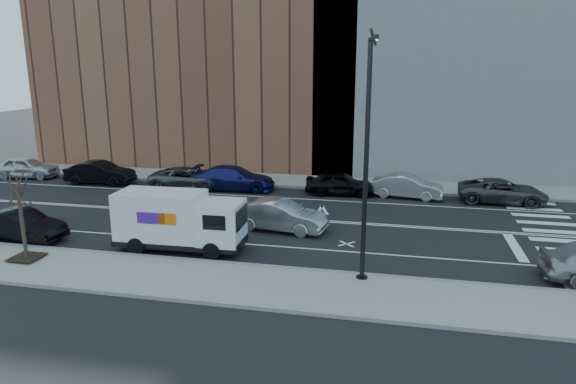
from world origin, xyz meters
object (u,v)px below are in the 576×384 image
at_px(fedex_van, 179,220).
at_px(driving_sedan, 280,216).
at_px(far_parked_b, 100,173).
at_px(far_parked_a, 26,167).

bearing_deg(fedex_van, driving_sedan, 42.42).
distance_m(fedex_van, far_parked_b, 15.47).
height_order(far_parked_a, far_parked_b, far_parked_b).
distance_m(far_parked_a, far_parked_b, 6.39).
bearing_deg(far_parked_a, far_parked_b, -103.05).
bearing_deg(far_parked_b, far_parked_a, 82.19).
relative_size(far_parked_a, driving_sedan, 0.99).
xyz_separation_m(far_parked_a, far_parked_b, (6.37, -0.59, 0.00)).
distance_m(fedex_van, far_parked_a, 20.76).
bearing_deg(driving_sedan, far_parked_a, 76.95).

